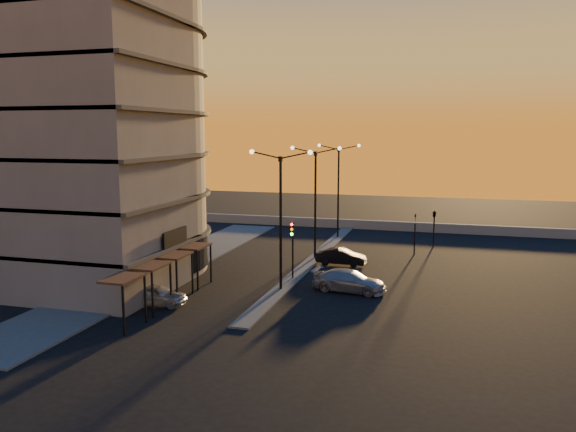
% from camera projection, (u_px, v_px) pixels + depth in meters
% --- Properties ---
extents(ground, '(120.00, 120.00, 0.00)m').
position_uv_depth(ground, '(281.00, 290.00, 38.13)').
color(ground, black).
rests_on(ground, ground).
extents(sidewalk_west, '(5.00, 40.00, 0.12)m').
position_uv_depth(sidewalk_west, '(170.00, 266.00, 44.81)').
color(sidewalk_west, '#454543').
rests_on(sidewalk_west, ground).
extents(median, '(1.20, 36.00, 0.12)m').
position_uv_depth(median, '(315.00, 258.00, 47.62)').
color(median, '#454543').
rests_on(median, ground).
extents(parapet, '(44.00, 0.50, 1.00)m').
position_uv_depth(parapet, '(366.00, 225.00, 62.21)').
color(parapet, gray).
rests_on(parapet, ground).
extents(building, '(14.35, 17.08, 25.00)m').
position_uv_depth(building, '(94.00, 114.00, 40.25)').
color(building, '#656059').
rests_on(building, ground).
extents(streetlamp_near, '(4.32, 0.32, 9.51)m').
position_uv_depth(streetlamp_near, '(281.00, 209.00, 37.31)').
color(streetlamp_near, black).
rests_on(streetlamp_near, ground).
extents(streetlamp_mid, '(4.32, 0.32, 9.51)m').
position_uv_depth(streetlamp_mid, '(315.00, 193.00, 46.81)').
color(streetlamp_mid, black).
rests_on(streetlamp_mid, ground).
extents(streetlamp_far, '(4.32, 0.32, 9.51)m').
position_uv_depth(streetlamp_far, '(338.00, 183.00, 56.31)').
color(streetlamp_far, black).
rests_on(streetlamp_far, ground).
extents(traffic_light_main, '(0.28, 0.44, 4.25)m').
position_uv_depth(traffic_light_main, '(292.00, 241.00, 40.44)').
color(traffic_light_main, black).
rests_on(traffic_light_main, ground).
extents(signal_east_a, '(0.13, 0.16, 3.60)m').
position_uv_depth(signal_east_a, '(415.00, 233.00, 48.95)').
color(signal_east_a, black).
rests_on(signal_east_a, ground).
extents(signal_east_b, '(0.42, 1.99, 3.60)m').
position_uv_depth(signal_east_b, '(434.00, 214.00, 52.17)').
color(signal_east_b, black).
rests_on(signal_east_b, ground).
extents(car_hatchback, '(3.97, 1.94, 1.30)m').
position_uv_depth(car_hatchback, '(156.00, 295.00, 34.78)').
color(car_hatchback, '#B1B4B9').
rests_on(car_hatchback, ground).
extents(car_sedan, '(4.07, 1.55, 1.32)m').
position_uv_depth(car_sedan, '(341.00, 257.00, 45.44)').
color(car_sedan, black).
rests_on(car_sedan, ground).
extents(car_wagon, '(5.17, 2.59, 1.44)m').
position_uv_depth(car_wagon, '(349.00, 281.00, 37.78)').
color(car_wagon, gray).
rests_on(car_wagon, ground).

